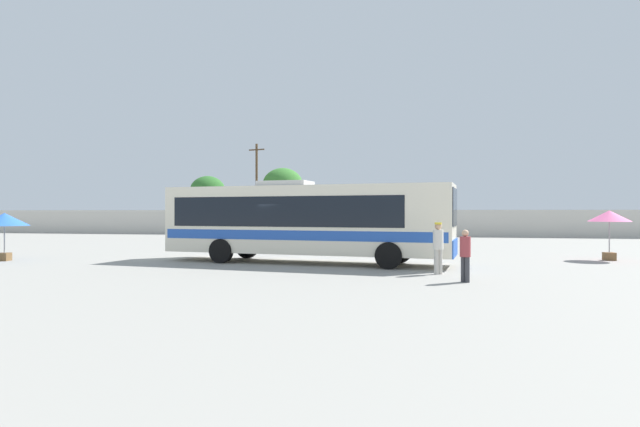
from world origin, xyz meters
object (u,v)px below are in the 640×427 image
passenger_waiting_on_apron (465,253)px  parked_car_third_silver (387,229)px  vendor_umbrella_near_gate_pink (609,218)px  roadside_tree_left (208,191)px  parked_car_leftmost_silver (259,228)px  vendor_umbrella_secondary_blue (4,220)px  parked_car_second_silver (318,228)px  utility_pole_near (257,187)px  roadside_tree_midleft (283,185)px  attendant_by_bus_door (438,245)px  coach_bus_cream_blue (303,219)px

passenger_waiting_on_apron → parked_car_third_silver: (-4.12, 27.45, -0.16)m
passenger_waiting_on_apron → vendor_umbrella_near_gate_pink: vendor_umbrella_near_gate_pink is taller
passenger_waiting_on_apron → roadside_tree_left: (-24.86, 37.33, 3.66)m
parked_car_leftmost_silver → parked_car_third_silver: parked_car_leftmost_silver is taller
roadside_tree_left → vendor_umbrella_secondary_blue: bearing=-81.3°
vendor_umbrella_secondary_blue → parked_car_second_silver: (9.42, 24.63, -1.05)m
utility_pole_near → parked_car_leftmost_silver: bearing=-70.1°
roadside_tree_midleft → roadside_tree_left: bearing=168.5°
utility_pole_near → roadside_tree_midleft: size_ratio=1.34×
attendant_by_bus_door → vendor_umbrella_near_gate_pink: vendor_umbrella_near_gate_pink is taller
parked_car_second_silver → parked_car_leftmost_silver: bearing=-170.5°
vendor_umbrella_near_gate_pink → vendor_umbrella_secondary_blue: vendor_umbrella_near_gate_pink is taller
coach_bus_cream_blue → attendant_by_bus_door: 6.39m
passenger_waiting_on_apron → roadside_tree_midleft: (-15.58, 35.45, 4.11)m
coach_bus_cream_blue → roadside_tree_midleft: (-9.25, 30.52, 3.15)m
vendor_umbrella_secondary_blue → parked_car_second_silver: bearing=69.1°
parked_car_second_silver → roadside_tree_left: 17.84m
coach_bus_cream_blue → vendor_umbrella_secondary_blue: 13.43m
vendor_umbrella_secondary_blue → parked_car_third_silver: bearing=57.3°
passenger_waiting_on_apron → attendant_by_bus_door: bearing=111.2°
passenger_waiting_on_apron → parked_car_second_silver: (-10.24, 27.86, -0.16)m
attendant_by_bus_door → vendor_umbrella_secondary_blue: (-18.91, 1.29, 0.77)m
parked_car_third_silver → roadside_tree_midleft: roadside_tree_midleft is taller
utility_pole_near → parked_car_third_silver: bearing=-23.5°
parked_car_third_silver → roadside_tree_midleft: 14.61m
vendor_umbrella_near_gate_pink → utility_pole_near: bearing=135.1°
roadside_tree_midleft → utility_pole_near: bearing=-136.9°
attendant_by_bus_door → vendor_umbrella_secondary_blue: bearing=176.1°
coach_bus_cream_blue → attendant_by_bus_door: coach_bus_cream_blue is taller
vendor_umbrella_near_gate_pink → utility_pole_near: (-24.82, 24.70, 2.85)m
coach_bus_cream_blue → roadside_tree_left: bearing=119.8°
vendor_umbrella_near_gate_pink → roadside_tree_left: roadside_tree_left is taller
vendor_umbrella_near_gate_pink → utility_pole_near: utility_pole_near is taller
passenger_waiting_on_apron → roadside_tree_midleft: 38.94m
vendor_umbrella_near_gate_pink → roadside_tree_left: (-31.90, 28.64, 2.66)m
parked_car_leftmost_silver → parked_car_second_silver: 5.30m
parked_car_leftmost_silver → parked_car_second_silver: parked_car_leftmost_silver is taller
utility_pole_near → attendant_by_bus_door: bearing=-61.6°
parked_car_leftmost_silver → passenger_waiting_on_apron: bearing=-60.2°
parked_car_leftmost_silver → utility_pole_near: size_ratio=0.49×
passenger_waiting_on_apron → vendor_umbrella_secondary_blue: vendor_umbrella_secondary_blue is taller
passenger_waiting_on_apron → roadside_tree_left: 45.00m
passenger_waiting_on_apron → parked_car_third_silver: 27.76m
coach_bus_cream_blue → parked_car_second_silver: bearing=99.7°
passenger_waiting_on_apron → vendor_umbrella_secondary_blue: size_ratio=0.76×
vendor_umbrella_secondary_blue → utility_pole_near: size_ratio=0.23×
coach_bus_cream_blue → vendor_umbrella_secondary_blue: size_ratio=5.90×
vendor_umbrella_near_gate_pink → passenger_waiting_on_apron: bearing=-129.0°
vendor_umbrella_secondary_blue → utility_pole_near: 30.36m
coach_bus_cream_blue → attendant_by_bus_door: size_ratio=6.94×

